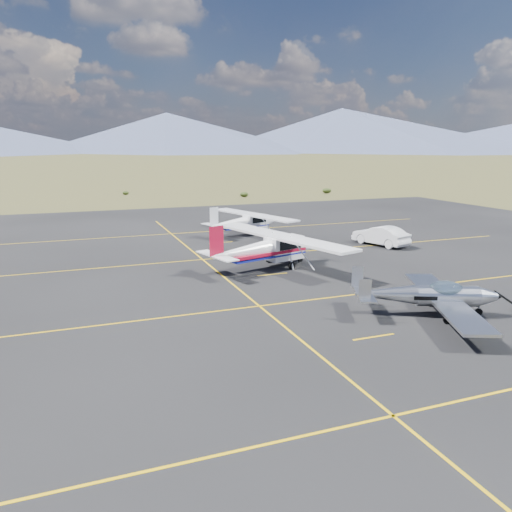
{
  "coord_description": "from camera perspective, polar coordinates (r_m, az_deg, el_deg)",
  "views": [
    {
      "loc": [
        -14.55,
        -20.06,
        7.87
      ],
      "look_at": [
        -4.62,
        6.1,
        1.6
      ],
      "focal_mm": 35.0,
      "sensor_mm": 36.0,
      "label": 1
    }
  ],
  "objects": [
    {
      "name": "ground",
      "position": [
        26.01,
        14.51,
        -5.4
      ],
      "size": [
        1600.0,
        1600.0,
        0.0
      ],
      "primitive_type": "plane",
      "color": "#383D1C",
      "rests_on": "ground"
    },
    {
      "name": "aircraft_low_wing",
      "position": [
        24.8,
        19.27,
        -4.28
      ],
      "size": [
        6.89,
        8.97,
        2.0
      ],
      "rotation": [
        0.0,
        0.0,
        -0.41
      ],
      "color": "silver",
      "rests_on": "apron"
    },
    {
      "name": "sedan",
      "position": [
        40.93,
        14.05,
        2.28
      ],
      "size": [
        2.95,
        4.96,
        1.55
      ],
      "primitive_type": "imported",
      "rotation": [
        0.0,
        0.0,
        3.44
      ],
      "color": "white",
      "rests_on": "apron"
    },
    {
      "name": "aircraft_plain",
      "position": [
        44.39,
        -1.32,
        3.98
      ],
      "size": [
        7.26,
        10.47,
        2.68
      ],
      "rotation": [
        0.0,
        0.0,
        0.32
      ],
      "color": "white",
      "rests_on": "apron"
    },
    {
      "name": "aircraft_cessna",
      "position": [
        32.1,
        1.24,
        0.99
      ],
      "size": [
        8.28,
        12.33,
        3.14
      ],
      "rotation": [
        0.0,
        0.0,
        0.28
      ],
      "color": "white",
      "rests_on": "apron"
    },
    {
      "name": "apron",
      "position": [
        31.72,
        7.25,
        -1.84
      ],
      "size": [
        72.0,
        72.0,
        0.02
      ],
      "primitive_type": "cube",
      "color": "black",
      "rests_on": "ground"
    }
  ]
}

